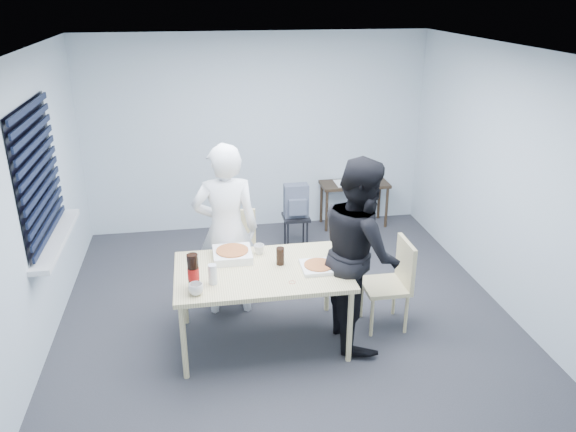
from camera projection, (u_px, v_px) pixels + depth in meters
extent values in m
plane|color=#302F34|center=(288.00, 321.00, 5.62)|extent=(5.00, 5.00, 0.00)
plane|color=white|center=(288.00, 52.00, 4.63)|extent=(5.00, 5.00, 0.00)
plane|color=silver|center=(257.00, 134.00, 7.41)|extent=(4.50, 0.00, 4.50)
plane|color=silver|center=(369.00, 370.00, 2.84)|extent=(4.50, 0.00, 4.50)
plane|color=silver|center=(28.00, 215.00, 4.78)|extent=(0.00, 5.00, 5.00)
plane|color=silver|center=(515.00, 186.00, 5.47)|extent=(0.00, 5.00, 5.00)
plane|color=black|center=(36.00, 172.00, 5.05)|extent=(0.00, 1.30, 1.30)
cube|color=black|center=(40.00, 172.00, 5.06)|extent=(0.04, 1.30, 1.25)
cube|color=silver|center=(57.00, 239.00, 5.32)|extent=(0.18, 1.42, 0.05)
cube|color=beige|center=(262.00, 272.00, 5.03)|extent=(1.55, 0.98, 0.04)
cylinder|color=beige|center=(184.00, 342.00, 4.67)|extent=(0.05, 0.05, 0.71)
cylinder|color=beige|center=(184.00, 291.00, 5.46)|extent=(0.05, 0.05, 0.71)
cylinder|color=beige|center=(350.00, 326.00, 4.89)|extent=(0.05, 0.05, 0.71)
cylinder|color=beige|center=(327.00, 279.00, 5.68)|extent=(0.05, 0.05, 0.71)
cube|color=beige|center=(238.00, 256.00, 5.99)|extent=(0.42, 0.42, 0.04)
cube|color=beige|center=(236.00, 229.00, 6.08)|extent=(0.42, 0.04, 0.44)
cylinder|color=beige|center=(224.00, 284.00, 5.90)|extent=(0.03, 0.03, 0.41)
cylinder|color=beige|center=(222.00, 269.00, 6.21)|extent=(0.03, 0.03, 0.41)
cylinder|color=beige|center=(256.00, 281.00, 5.95)|extent=(0.03, 0.03, 0.41)
cylinder|color=beige|center=(253.00, 267.00, 6.26)|extent=(0.03, 0.03, 0.41)
cube|color=beige|center=(385.00, 286.00, 5.40)|extent=(0.42, 0.42, 0.04)
cube|color=beige|center=(406.00, 262.00, 5.34)|extent=(0.04, 0.42, 0.44)
cylinder|color=beige|center=(372.00, 317.00, 5.30)|extent=(0.03, 0.03, 0.41)
cylinder|color=beige|center=(362.00, 299.00, 5.61)|extent=(0.03, 0.03, 0.41)
cylinder|color=beige|center=(406.00, 314.00, 5.35)|extent=(0.03, 0.03, 0.41)
cylinder|color=beige|center=(394.00, 296.00, 5.66)|extent=(0.03, 0.03, 0.41)
imported|color=white|center=(226.00, 230.00, 5.50)|extent=(0.65, 0.42, 1.77)
imported|color=black|center=(360.00, 252.00, 5.06)|extent=(0.47, 0.86, 1.77)
cube|color=#36281B|center=(355.00, 184.00, 7.67)|extent=(0.92, 0.41, 0.04)
cylinder|color=#36281B|center=(327.00, 211.00, 7.58)|extent=(0.04, 0.04, 0.58)
cylinder|color=#36281B|center=(321.00, 203.00, 7.88)|extent=(0.04, 0.04, 0.58)
cylinder|color=#36281B|center=(387.00, 208.00, 7.70)|extent=(0.04, 0.04, 0.58)
cylinder|color=#36281B|center=(379.00, 199.00, 8.01)|extent=(0.04, 0.04, 0.58)
cube|color=black|center=(296.00, 217.00, 7.01)|extent=(0.32, 0.32, 0.04)
cylinder|color=black|center=(288.00, 238.00, 6.97)|extent=(0.04, 0.04, 0.41)
cylinder|color=black|center=(285.00, 230.00, 7.19)|extent=(0.04, 0.04, 0.41)
cylinder|color=black|center=(307.00, 237.00, 7.00)|extent=(0.04, 0.04, 0.41)
cylinder|color=black|center=(303.00, 229.00, 7.23)|extent=(0.04, 0.04, 0.41)
cube|color=slate|center=(296.00, 200.00, 6.93)|extent=(0.30, 0.16, 0.42)
cube|color=slate|center=(298.00, 207.00, 6.85)|extent=(0.22, 0.06, 0.20)
cube|color=white|center=(232.00, 256.00, 5.22)|extent=(0.35, 0.35, 0.04)
cube|color=white|center=(232.00, 253.00, 5.21)|extent=(0.35, 0.35, 0.04)
cylinder|color=#CC7F38|center=(232.00, 250.00, 5.20)|extent=(0.30, 0.30, 0.01)
cube|color=white|center=(319.00, 267.00, 5.04)|extent=(0.31, 0.31, 0.03)
cylinder|color=#CC7F38|center=(319.00, 265.00, 5.03)|extent=(0.26, 0.26, 0.01)
imported|color=silver|center=(196.00, 289.00, 4.60)|extent=(0.17, 0.17, 0.10)
imported|color=silver|center=(259.00, 249.00, 5.30)|extent=(0.10, 0.10, 0.09)
cylinder|color=black|center=(280.00, 256.00, 5.09)|extent=(0.08, 0.08, 0.16)
cylinder|color=black|center=(193.00, 271.00, 4.66)|extent=(0.09, 0.09, 0.31)
cylinder|color=red|center=(193.00, 274.00, 4.67)|extent=(0.10, 0.10, 0.10)
cylinder|color=silver|center=(213.00, 274.00, 4.75)|extent=(0.08, 0.08, 0.18)
torus|color=red|center=(292.00, 282.00, 4.80)|extent=(0.07, 0.07, 0.00)
cube|color=white|center=(344.00, 183.00, 7.65)|extent=(0.25, 0.33, 0.01)
cube|color=black|center=(369.00, 179.00, 7.73)|extent=(0.18, 0.16, 0.07)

